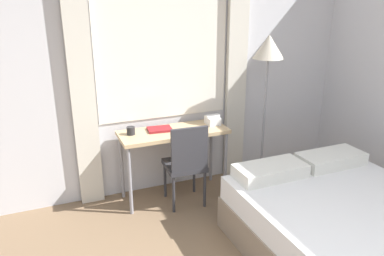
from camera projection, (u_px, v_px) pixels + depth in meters
wall_back_with_window at (153, 72)px, 4.00m from camera, size 5.71×0.13×2.70m
desk at (174, 137)px, 4.00m from camera, size 1.15×0.45×0.78m
desk_chair at (186, 161)px, 3.87m from camera, size 0.42×0.42×0.91m
bed at (358, 237)px, 3.03m from camera, size 1.58×1.97×0.66m
standing_lamp at (268, 62)px, 4.00m from camera, size 0.34×0.34×1.75m
telephone at (213, 120)px, 4.15m from camera, size 0.16×0.16×0.11m
book at (160, 129)px, 3.97m from camera, size 0.27×0.21×0.02m
mug at (131, 131)px, 3.84m from camera, size 0.08×0.08×0.08m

